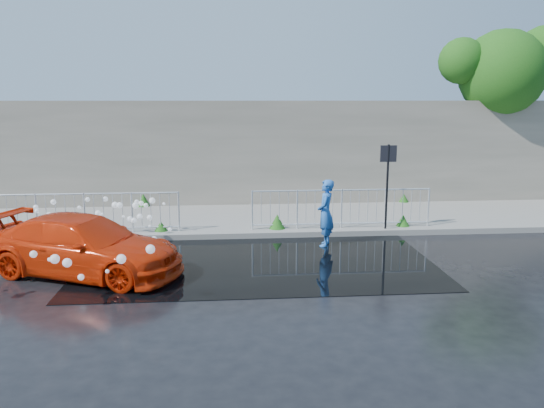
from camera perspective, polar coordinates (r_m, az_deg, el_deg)
The scene contains 13 objects.
ground at distance 11.53m, azimuth -3.83°, elevation -7.53°, with size 90.00×90.00×0.00m, color black.
pavement at distance 16.33m, azimuth -4.17°, elevation -1.64°, with size 30.00×4.00×0.15m, color slate.
curb at distance 14.38m, azimuth -4.06°, elevation -3.39°, with size 30.00×0.25×0.16m, color slate.
retaining_wall at distance 18.21m, azimuth -4.34°, elevation 5.51°, with size 30.00×0.60×3.50m, color #686458.
puddle at distance 12.50m, azimuth -1.61°, elevation -5.98°, with size 8.00×5.00×0.01m, color black.
sign_post at distance 14.82m, azimuth 12.33°, elevation 3.29°, with size 0.45×0.06×2.50m.
tree at distance 20.84m, azimuth 24.03°, elevation 13.14°, with size 4.84×3.01×6.24m.
railing_left at distance 15.07m, azimuth -19.51°, elevation -0.78°, with size 5.05×0.05×1.10m.
railing_right at distance 14.91m, azimuth 7.48°, elevation -0.35°, with size 5.05×0.05×1.10m.
weeds at distance 15.86m, azimuth -5.15°, elevation -1.10°, with size 12.17×3.93×0.43m.
water_spray at distance 12.93m, azimuth -18.04°, elevation -2.51°, with size 3.62×5.61×1.05m.
red_car at distance 12.01m, azimuth -19.60°, elevation -4.27°, with size 1.77×4.35×1.26m, color red.
person at distance 13.53m, azimuth 5.79°, elevation -0.97°, with size 0.62×0.41×1.71m, color blue.
Camera 1 is at (-0.16, -10.92, 3.70)m, focal length 35.00 mm.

